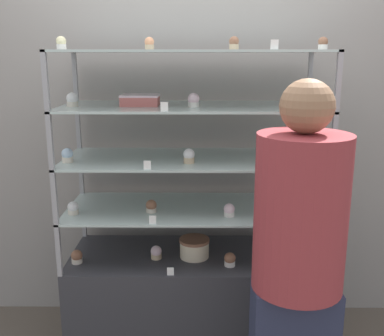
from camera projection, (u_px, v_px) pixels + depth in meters
name	position (u px, v px, depth m)	size (l,w,h in m)	color
back_wall	(193.00, 121.00, 2.84)	(8.00, 0.05, 2.60)	gray
display_base	(192.00, 300.00, 2.67)	(1.40, 0.56, 0.59)	#333338
display_riser_lower	(192.00, 210.00, 2.54)	(1.40, 0.56, 0.29)	#99999E
display_riser_middle	(192.00, 161.00, 2.47)	(1.40, 0.56, 0.29)	#99999E
display_riser_upper	(192.00, 108.00, 2.40)	(1.40, 0.56, 0.29)	#99999E
display_riser_top	(192.00, 53.00, 2.33)	(1.40, 0.56, 0.29)	#99999E
layer_cake_centerpiece	(194.00, 248.00, 2.55)	(0.17, 0.17, 0.11)	beige
sheet_cake_frosted	(140.00, 100.00, 2.40)	(0.20, 0.17, 0.06)	#C66660
cupcake_0	(77.00, 257.00, 2.48)	(0.06, 0.06, 0.08)	beige
cupcake_1	(156.00, 253.00, 2.54)	(0.06, 0.06, 0.08)	#CCB28C
cupcake_2	(230.00, 260.00, 2.45)	(0.06, 0.06, 0.08)	white
cupcake_3	(308.00, 258.00, 2.47)	(0.06, 0.06, 0.08)	white
price_tag_0	(170.00, 271.00, 2.34)	(0.04, 0.00, 0.04)	white
cupcake_4	(73.00, 208.00, 2.42)	(0.06, 0.06, 0.07)	beige
cupcake_5	(151.00, 206.00, 2.45)	(0.06, 0.06, 0.07)	beige
cupcake_6	(229.00, 210.00, 2.39)	(0.06, 0.06, 0.07)	white
cupcake_7	(311.00, 211.00, 2.38)	(0.06, 0.06, 0.07)	beige
price_tag_1	(153.00, 220.00, 2.28)	(0.04, 0.00, 0.04)	white
cupcake_8	(67.00, 155.00, 2.35)	(0.06, 0.06, 0.08)	beige
cupcake_9	(189.00, 156.00, 2.34)	(0.06, 0.06, 0.08)	#CCB28C
cupcake_10	(314.00, 157.00, 2.33)	(0.06, 0.06, 0.08)	beige
price_tag_2	(147.00, 165.00, 2.21)	(0.04, 0.00, 0.04)	white
cupcake_11	(72.00, 100.00, 2.35)	(0.06, 0.06, 0.07)	beige
cupcake_12	(194.00, 100.00, 2.33)	(0.06, 0.06, 0.07)	white
cupcake_13	(320.00, 101.00, 2.26)	(0.06, 0.06, 0.07)	#CCB28C
price_tag_3	(164.00, 107.00, 2.14)	(0.04, 0.00, 0.04)	white
cupcake_14	(61.00, 43.00, 2.17)	(0.05, 0.05, 0.06)	white
cupcake_15	(149.00, 44.00, 2.27)	(0.05, 0.05, 0.06)	#CCB28C
cupcake_16	(234.00, 43.00, 2.19)	(0.05, 0.05, 0.06)	#CCB28C
cupcake_17	(323.00, 44.00, 2.24)	(0.05, 0.05, 0.06)	white
price_tag_4	(275.00, 44.00, 2.06)	(0.04, 0.00, 0.04)	white
customer_figure	(297.00, 262.00, 1.87)	(0.38, 0.38, 1.62)	#282D47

